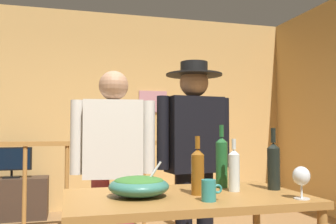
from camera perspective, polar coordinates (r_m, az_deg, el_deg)
name	(u,v)px	position (r m, az deg, el deg)	size (l,w,h in m)	color
back_wall	(104,110)	(5.51, -9.85, 0.33)	(5.77, 0.10, 2.86)	tan
framed_picture	(153,102)	(5.58, -2.34, 1.61)	(0.42, 0.03, 0.32)	#B67B85
stair_railing	(70,175)	(4.19, -14.88, -9.34)	(3.49, 0.10, 1.07)	#9E6B33
tv_console	(11,198)	(5.25, -23.00, -12.16)	(0.90, 0.40, 0.52)	#38281E
flat_screen_tv	(12,160)	(5.16, -22.95, -6.78)	(0.49, 0.12, 0.39)	black
serving_table	(186,210)	(2.10, 2.77, -14.78)	(1.30, 0.76, 0.78)	#9E6B33
salad_bowl	(139,185)	(2.01, -4.50, -11.17)	(0.32, 0.32, 0.19)	#337060
wine_glass	(301,177)	(2.06, 19.84, -9.40)	(0.09, 0.09, 0.17)	silver
wine_bottle_dark	(274,165)	(2.32, 15.96, -7.82)	(0.07, 0.07, 0.37)	black
wine_bottle_green	(222,161)	(2.34, 8.26, -7.48)	(0.07, 0.07, 0.39)	#1E5628
wine_bottle_clear	(234,169)	(2.21, 10.14, -8.69)	(0.07, 0.07, 0.30)	silver
wine_bottle_amber	(198,171)	(2.06, 4.58, -8.99)	(0.07, 0.07, 0.32)	brown
mug_teal	(209,190)	(1.90, 6.35, -11.91)	(0.11, 0.07, 0.11)	teal
person_standing_left	(113,159)	(2.74, -8.45, -7.10)	(0.61, 0.27, 1.57)	#9E3842
person_standing_right	(194,148)	(2.87, 4.06, -5.51)	(0.61, 0.44, 1.67)	black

